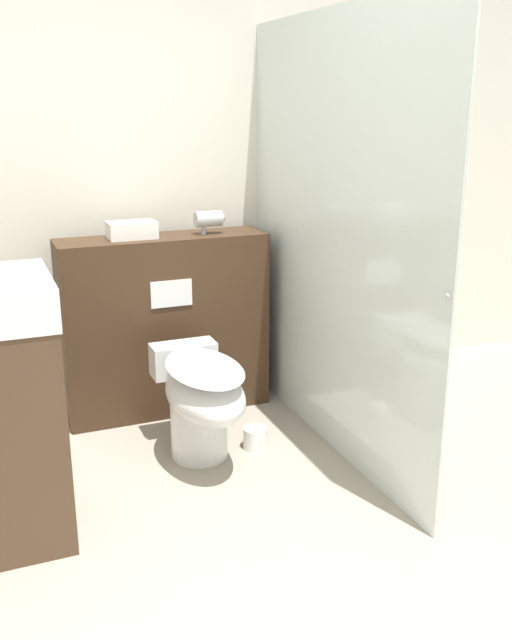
{
  "coord_description": "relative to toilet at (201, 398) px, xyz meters",
  "views": [
    {
      "loc": [
        -1.05,
        -1.92,
        1.65
      ],
      "look_at": [
        0.2,
        1.16,
        0.64
      ],
      "focal_mm": 40.0,
      "sensor_mm": 36.0,
      "label": 1
    }
  ],
  "objects": [
    {
      "name": "partition_panel",
      "position": [
        0.01,
        0.65,
        0.17
      ],
      "size": [
        1.11,
        0.31,
        0.98
      ],
      "color": "#3D2819",
      "rests_on": "ground_plane"
    },
    {
      "name": "ground_plane",
      "position": [
        0.12,
        -1.05,
        -0.32
      ],
      "size": [
        12.0,
        12.0,
        0.0
      ],
      "primitive_type": "plane",
      "color": "#9E9384"
    },
    {
      "name": "hair_drier",
      "position": [
        0.27,
        0.63,
        0.74
      ],
      "size": [
        0.17,
        0.08,
        0.12
      ],
      "color": "#B7B7BC",
      "rests_on": "partition_panel"
    },
    {
      "name": "spare_toilet_roll",
      "position": [
        0.28,
        0.02,
        -0.27
      ],
      "size": [
        0.12,
        0.12,
        0.11
      ],
      "color": "white",
      "rests_on": "ground_plane"
    },
    {
      "name": "wall_back",
      "position": [
        0.12,
        0.92,
        0.93
      ],
      "size": [
        8.0,
        0.06,
        2.5
      ],
      "color": "silver",
      "rests_on": "ground_plane"
    },
    {
      "name": "toilet",
      "position": [
        0.0,
        0.0,
        0.0
      ],
      "size": [
        0.34,
        0.7,
        0.51
      ],
      "color": "white",
      "rests_on": "ground_plane"
    },
    {
      "name": "folded_towel",
      "position": [
        -0.15,
        0.66,
        0.7
      ],
      "size": [
        0.25,
        0.15,
        0.09
      ],
      "color": "white",
      "rests_on": "partition_panel"
    },
    {
      "name": "shower_glass",
      "position": [
        0.65,
        -0.04,
        0.71
      ],
      "size": [
        0.04,
        1.86,
        2.06
      ],
      "color": "silver",
      "rests_on": "ground_plane"
    }
  ]
}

